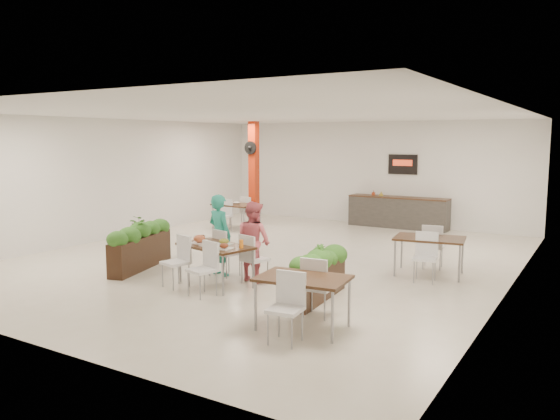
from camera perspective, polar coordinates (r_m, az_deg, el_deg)
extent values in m
plane|color=beige|center=(12.31, -0.97, -5.06)|extent=(12.00, 12.00, 0.00)
cube|color=white|center=(17.43, 9.60, 3.82)|extent=(10.00, 0.10, 3.20)
cube|color=white|center=(7.71, -25.45, -1.19)|extent=(10.00, 0.10, 3.20)
cube|color=white|center=(15.32, -17.05, 3.12)|extent=(0.10, 12.00, 3.20)
cube|color=white|center=(10.32, 23.22, 0.93)|extent=(0.10, 12.00, 3.20)
cube|color=white|center=(12.03, -1.00, 9.99)|extent=(10.00, 12.00, 0.04)
cube|color=#B3280B|center=(16.88, -2.74, 3.80)|extent=(0.25, 0.25, 3.20)
cylinder|color=black|center=(16.70, -3.11, 6.51)|extent=(0.40, 0.06, 0.40)
sphere|color=black|center=(16.66, -3.19, 6.50)|extent=(0.12, 0.12, 0.12)
cube|color=#2F2C2A|center=(16.87, 12.23, -0.29)|extent=(3.00, 0.60, 0.90)
cube|color=black|center=(16.81, 12.28, 1.30)|extent=(3.00, 0.62, 0.04)
cube|color=black|center=(17.03, 12.71, 4.67)|extent=(0.90, 0.04, 0.60)
cube|color=red|center=(17.00, 12.68, 4.84)|extent=(0.60, 0.02, 0.18)
imported|color=#A23A1B|center=(17.07, 9.75, 1.84)|extent=(0.09, 0.09, 0.19)
imported|color=#B3982C|center=(16.98, 10.53, 1.76)|extent=(0.13, 0.13, 0.17)
cube|color=black|center=(10.00, -6.76, -3.76)|extent=(1.55, 1.12, 0.04)
cylinder|color=gray|center=(10.40, -10.39, -5.51)|extent=(0.04, 0.04, 0.71)
cylinder|color=gray|center=(9.39, -5.97, -6.83)|extent=(0.04, 0.04, 0.71)
cylinder|color=gray|center=(10.78, -7.39, -4.99)|extent=(0.04, 0.04, 0.71)
cylinder|color=gray|center=(9.81, -2.85, -6.17)|extent=(0.04, 0.04, 0.71)
cube|color=white|center=(10.73, -5.51, -4.50)|extent=(0.51, 0.51, 0.05)
cube|color=white|center=(10.57, -6.33, -3.32)|extent=(0.42, 0.14, 0.45)
cylinder|color=gray|center=(10.76, -4.21, -5.74)|extent=(0.02, 0.02, 0.43)
cylinder|color=gray|center=(11.02, -5.36, -5.44)|extent=(0.02, 0.02, 0.43)
cylinder|color=gray|center=(10.55, -5.63, -6.02)|extent=(0.02, 0.02, 0.43)
cylinder|color=gray|center=(10.81, -6.77, -5.71)|extent=(0.02, 0.02, 0.43)
cube|color=white|center=(10.13, -2.65, -5.18)|extent=(0.51, 0.51, 0.05)
cube|color=white|center=(9.96, -3.48, -3.94)|extent=(0.42, 0.14, 0.45)
cylinder|color=gray|center=(10.18, -1.28, -6.48)|extent=(0.02, 0.02, 0.43)
cylinder|color=gray|center=(10.42, -2.57, -6.16)|extent=(0.02, 0.02, 0.43)
cylinder|color=gray|center=(9.96, -2.72, -6.81)|extent=(0.02, 0.02, 0.43)
cylinder|color=gray|center=(10.20, -4.00, -6.46)|extent=(0.02, 0.02, 0.43)
cube|color=white|center=(10.04, -10.86, -5.43)|extent=(0.51, 0.51, 0.05)
cube|color=white|center=(10.09, -10.00, -3.89)|extent=(0.42, 0.14, 0.45)
cylinder|color=gray|center=(10.14, -12.17, -6.70)|extent=(0.02, 0.02, 0.43)
cylinder|color=gray|center=(9.87, -11.11, -7.07)|extent=(0.02, 0.02, 0.43)
cylinder|color=gray|center=(10.32, -10.57, -6.41)|extent=(0.02, 0.02, 0.43)
cylinder|color=gray|center=(10.05, -9.48, -6.76)|extent=(0.02, 0.02, 0.43)
cube|color=white|center=(9.40, -8.15, -6.25)|extent=(0.51, 0.51, 0.05)
cube|color=white|center=(9.45, -7.24, -4.60)|extent=(0.42, 0.14, 0.45)
cylinder|color=gray|center=(9.50, -9.57, -7.60)|extent=(0.02, 0.02, 0.43)
cylinder|color=gray|center=(9.23, -8.34, -8.02)|extent=(0.02, 0.02, 0.43)
cylinder|color=gray|center=(9.69, -7.90, -7.27)|extent=(0.02, 0.02, 0.43)
cylinder|color=gray|center=(9.42, -6.66, -7.67)|extent=(0.02, 0.02, 0.43)
cube|color=white|center=(10.22, -8.41, -3.39)|extent=(0.37, 0.37, 0.01)
ellipsoid|color=brown|center=(10.20, -8.42, -2.99)|extent=(0.22, 0.22, 0.13)
cube|color=white|center=(9.99, -5.87, -3.59)|extent=(0.32, 0.32, 0.01)
ellipsoid|color=orange|center=(9.98, -5.87, -3.25)|extent=(0.18, 0.18, 0.11)
cube|color=white|center=(9.62, -5.87, -4.03)|extent=(0.32, 0.32, 0.01)
ellipsoid|color=#541D10|center=(9.61, -5.87, -3.70)|extent=(0.16, 0.16, 0.10)
cube|color=white|center=(9.93, -7.76, -3.69)|extent=(0.22, 0.22, 0.01)
ellipsoid|color=white|center=(9.92, -7.77, -3.45)|extent=(0.12, 0.12, 0.07)
cylinder|color=orange|center=(9.66, -4.06, -3.55)|extent=(0.07, 0.07, 0.15)
imported|color=brown|center=(10.48, -8.18, -2.89)|extent=(0.12, 0.12, 0.10)
imported|color=teal|center=(10.74, -6.32, -2.61)|extent=(0.66, 0.52, 1.60)
imported|color=#E46573|center=(10.28, -2.77, -3.27)|extent=(0.85, 0.74, 1.51)
cube|color=black|center=(11.67, -14.33, -4.31)|extent=(0.88, 2.03, 0.67)
ellipsoid|color=#1E5117|center=(10.86, -16.64, -2.80)|extent=(0.40, 0.40, 0.32)
ellipsoid|color=#1E5117|center=(11.22, -15.49, -2.44)|extent=(0.40, 0.40, 0.32)
ellipsoid|color=#1E5117|center=(11.58, -14.41, -2.10)|extent=(0.40, 0.40, 0.32)
ellipsoid|color=#1E5117|center=(11.95, -13.39, -1.77)|extent=(0.40, 0.40, 0.32)
ellipsoid|color=#1E5117|center=(12.33, -12.44, -1.47)|extent=(0.40, 0.40, 0.32)
imported|color=#1E5117|center=(11.57, -14.42, -1.61)|extent=(0.39, 0.34, 0.44)
cube|color=black|center=(9.17, 4.10, -7.61)|extent=(0.41, 1.72, 0.57)
ellipsoid|color=#1E5117|center=(8.45, 2.25, -6.07)|extent=(0.40, 0.40, 0.32)
ellipsoid|color=#1E5117|center=(8.76, 3.22, -5.59)|extent=(0.40, 0.40, 0.32)
ellipsoid|color=#1E5117|center=(9.08, 4.12, -5.14)|extent=(0.40, 0.40, 0.32)
ellipsoid|color=#1E5117|center=(9.39, 4.96, -4.72)|extent=(0.40, 0.40, 0.32)
ellipsoid|color=#1E5117|center=(9.71, 5.74, -4.32)|extent=(0.40, 0.40, 0.32)
imported|color=#1E5117|center=(9.06, 4.12, -4.74)|extent=(0.21, 0.21, 0.37)
cube|color=black|center=(16.24, -4.58, 0.56)|extent=(1.39, 1.00, 0.04)
cylinder|color=gray|center=(16.41, -7.02, -0.72)|extent=(0.04, 0.04, 0.71)
cylinder|color=gray|center=(15.62, -3.81, -1.09)|extent=(0.04, 0.04, 0.71)
cylinder|color=gray|center=(16.97, -5.26, -0.43)|extent=(0.04, 0.04, 0.71)
cylinder|color=gray|center=(16.20, -2.08, -0.77)|extent=(0.04, 0.04, 0.71)
cube|color=white|center=(16.73, -3.22, -0.19)|extent=(0.46, 0.46, 0.05)
cube|color=white|center=(16.56, -3.65, 0.60)|extent=(0.42, 0.08, 0.45)
cylinder|color=gray|center=(16.79, -2.40, -0.97)|extent=(0.02, 0.02, 0.43)
cylinder|color=gray|center=(17.00, -3.29, -0.87)|extent=(0.02, 0.02, 0.43)
cylinder|color=gray|center=(16.53, -3.14, -1.11)|extent=(0.02, 0.02, 0.43)
cylinder|color=gray|center=(16.75, -4.04, -1.00)|extent=(0.02, 0.02, 0.43)
cube|color=white|center=(15.84, -5.99, -0.65)|extent=(0.46, 0.46, 0.05)
cube|color=white|center=(15.94, -5.54, 0.31)|extent=(0.42, 0.08, 0.45)
cylinder|color=gray|center=(15.86, -6.85, -1.51)|extent=(0.02, 0.02, 0.43)
cylinder|color=gray|center=(15.63, -5.94, -1.63)|extent=(0.02, 0.02, 0.43)
cylinder|color=gray|center=(16.11, -6.02, -1.36)|extent=(0.02, 0.02, 0.43)
cylinder|color=gray|center=(15.88, -5.11, -1.47)|extent=(0.02, 0.02, 0.43)
imported|color=white|center=(16.24, -4.58, 0.73)|extent=(0.22, 0.22, 0.05)
cube|color=black|center=(11.09, 15.37, -2.87)|extent=(1.44, 1.07, 0.04)
cylinder|color=gray|center=(10.88, 11.90, -4.97)|extent=(0.04, 0.04, 0.71)
cylinder|color=gray|center=(10.74, 18.24, -5.36)|extent=(0.04, 0.04, 0.71)
cylinder|color=gray|center=(11.61, 12.59, -4.21)|extent=(0.04, 0.04, 0.71)
cylinder|color=gray|center=(11.48, 18.53, -4.56)|extent=(0.04, 0.04, 0.71)
cube|color=white|center=(11.73, 15.69, -3.73)|extent=(0.48, 0.48, 0.05)
cube|color=white|center=(11.50, 15.62, -2.68)|extent=(0.42, 0.10, 0.45)
cylinder|color=gray|center=(11.92, 16.56, -4.73)|extent=(0.02, 0.02, 0.43)
cylinder|color=gray|center=(11.96, 14.93, -4.64)|extent=(0.02, 0.02, 0.43)
cylinder|color=gray|center=(11.59, 16.38, -5.07)|extent=(0.02, 0.02, 0.43)
cylinder|color=gray|center=(11.63, 14.71, -4.97)|extent=(0.02, 0.02, 0.43)
cube|color=white|center=(10.56, 14.91, -4.92)|extent=(0.48, 0.48, 0.05)
cube|color=white|center=(10.70, 15.09, -3.40)|extent=(0.42, 0.10, 0.45)
cylinder|color=gray|center=(10.47, 13.82, -6.30)|extent=(0.02, 0.02, 0.43)
cylinder|color=gray|center=(10.43, 15.68, -6.42)|extent=(0.02, 0.02, 0.43)
cylinder|color=gray|center=(10.80, 14.09, -5.90)|extent=(0.02, 0.02, 0.43)
cylinder|color=gray|center=(10.76, 15.89, -6.01)|extent=(0.02, 0.02, 0.43)
imported|color=white|center=(11.08, 15.38, -2.64)|extent=(0.22, 0.22, 0.05)
cube|color=black|center=(7.68, 2.42, -7.14)|extent=(1.33, 0.96, 0.04)
cylinder|color=gray|center=(7.70, -2.58, -10.00)|extent=(0.04, 0.04, 0.71)
cylinder|color=gray|center=(7.27, 5.49, -11.09)|extent=(0.04, 0.04, 0.71)
cylinder|color=gray|center=(8.31, -0.28, -8.68)|extent=(0.04, 0.04, 0.71)
cylinder|color=gray|center=(7.92, 7.24, -9.56)|extent=(0.04, 0.04, 0.71)
cube|color=white|center=(8.29, 4.01, -8.06)|extent=(0.46, 0.46, 0.05)
cube|color=white|center=(8.05, 3.54, -6.67)|extent=(0.42, 0.09, 0.45)
cylinder|color=gray|center=(8.45, 5.51, -9.43)|extent=(0.02, 0.02, 0.43)
cylinder|color=gray|center=(8.56, 3.33, -9.18)|extent=(0.02, 0.02, 0.43)
cylinder|color=gray|center=(8.14, 4.70, -10.07)|extent=(0.02, 0.02, 0.43)
cylinder|color=gray|center=(8.26, 2.45, -9.79)|extent=(0.02, 0.02, 0.43)
cube|color=white|center=(7.23, 0.55, -10.38)|extent=(0.46, 0.46, 0.05)
cube|color=white|center=(7.32, 1.17, -8.10)|extent=(0.42, 0.09, 0.45)
cylinder|color=gray|center=(7.22, -1.28, -12.35)|extent=(0.02, 0.02, 0.43)
cylinder|color=gray|center=(7.09, 1.25, -12.74)|extent=(0.02, 0.02, 0.43)
cylinder|color=gray|center=(7.51, -0.11, -11.56)|extent=(0.02, 0.02, 0.43)
cylinder|color=gray|center=(7.38, 2.33, -11.91)|extent=(0.02, 0.02, 0.43)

